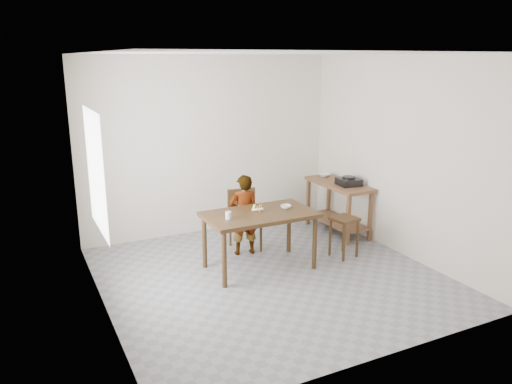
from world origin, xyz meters
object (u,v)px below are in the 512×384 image
dining_table (259,241)px  dining_chair (245,221)px  stool (344,237)px  prep_counter (338,208)px  child (244,215)px

dining_table → dining_chair: 0.71m
dining_table → stool: 1.23m
prep_counter → stool: prep_counter is taller
dining_chair → stool: bearing=-30.5°
dining_table → stool: size_ratio=2.51×
dining_chair → prep_counter: bearing=7.8°
dining_chair → stool: size_ratio=1.51×
dining_table → prep_counter: size_ratio=1.17×
child → dining_chair: child is taller
prep_counter → stool: 1.01m
dining_table → stool: (1.21, -0.16, -0.10)m
dining_chair → stool: 1.39m
prep_counter → dining_chair: (-1.59, -0.00, 0.02)m
dining_table → child: bearing=87.0°
prep_counter → dining_table: bearing=-157.9°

